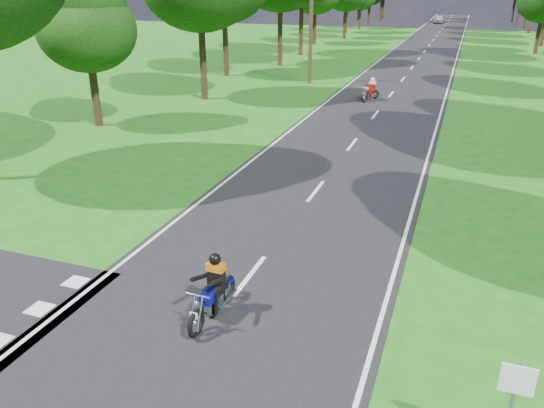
% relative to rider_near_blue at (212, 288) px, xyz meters
% --- Properties ---
extents(ground, '(160.00, 160.00, 0.00)m').
position_rel_rider_near_blue_xyz_m(ground, '(0.09, -0.14, -0.74)').
color(ground, '#185B14').
rests_on(ground, ground).
extents(main_road, '(7.00, 140.00, 0.02)m').
position_rel_rider_near_blue_xyz_m(main_road, '(0.09, 49.86, -0.73)').
color(main_road, black).
rests_on(main_road, ground).
extents(road_markings, '(7.40, 140.00, 0.01)m').
position_rel_rider_near_blue_xyz_m(road_markings, '(-0.05, 47.99, -0.71)').
color(road_markings, silver).
rests_on(road_markings, main_road).
extents(telegraph_pole, '(1.20, 0.26, 8.00)m').
position_rel_rider_near_blue_xyz_m(telegraph_pole, '(-5.91, 27.86, 3.34)').
color(telegraph_pole, '#382616').
rests_on(telegraph_pole, ground).
extents(road_sign, '(0.45, 0.07, 2.00)m').
position_rel_rider_near_blue_xyz_m(road_sign, '(5.59, -2.15, 0.61)').
color(road_sign, slate).
rests_on(road_sign, ground).
extents(rider_near_blue, '(0.64, 1.74, 1.43)m').
position_rel_rider_near_blue_xyz_m(rider_near_blue, '(0.00, 0.00, 0.00)').
color(rider_near_blue, '#0D0D92').
rests_on(rider_near_blue, main_road).
extents(rider_far_red, '(1.06, 1.73, 1.37)m').
position_rel_rider_near_blue_xyz_m(rider_far_red, '(-0.84, 23.41, -0.03)').
color(rider_far_red, maroon).
rests_on(rider_far_red, main_road).
extents(distant_car, '(1.77, 3.97, 1.33)m').
position_rel_rider_near_blue_xyz_m(distant_car, '(-1.11, 91.74, -0.05)').
color(distant_car, silver).
rests_on(distant_car, main_road).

